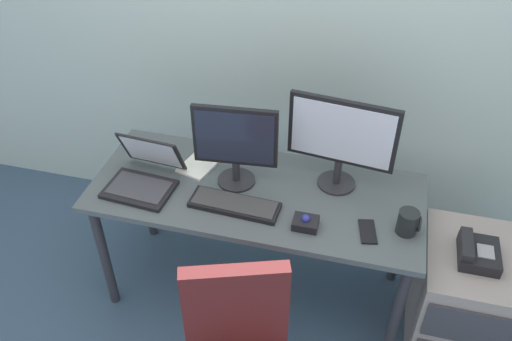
{
  "coord_description": "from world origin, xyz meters",
  "views": [
    {
      "loc": [
        0.47,
        -1.84,
        2.38
      ],
      "look_at": [
        0.0,
        0.0,
        0.84
      ],
      "focal_mm": 37.67,
      "sensor_mm": 36.0,
      "label": 1
    }
  ],
  "objects": [
    {
      "name": "coffee_mug",
      "position": [
        0.69,
        -0.1,
        0.77
      ],
      "size": [
        0.1,
        0.09,
        0.11
      ],
      "color": "black",
      "rests_on": "desk"
    },
    {
      "name": "paper_notepad",
      "position": [
        -0.32,
        0.11,
        0.72
      ],
      "size": [
        0.2,
        0.24,
        0.01
      ],
      "primitive_type": "cube",
      "rotation": [
        0.0,
        0.0,
        -0.28
      ],
      "color": "white",
      "rests_on": "desk"
    },
    {
      "name": "monitor_main",
      "position": [
        0.36,
        0.14,
        0.99
      ],
      "size": [
        0.49,
        0.18,
        0.46
      ],
      "color": "#262628",
      "rests_on": "desk"
    },
    {
      "name": "ground_plane",
      "position": [
        0.0,
        0.0,
        0.0
      ],
      "size": [
        8.0,
        8.0,
        0.0
      ],
      "primitive_type": "plane",
      "color": "#364C63"
    },
    {
      "name": "file_cabinet",
      "position": [
        1.02,
        -0.05,
        0.3
      ],
      "size": [
        0.42,
        0.53,
        0.6
      ],
      "color": "gray",
      "rests_on": "ground"
    },
    {
      "name": "laptop",
      "position": [
        -0.52,
        -0.08,
        0.77
      ],
      "size": [
        0.33,
        0.33,
        0.22
      ],
      "color": "black",
      "rests_on": "desk"
    },
    {
      "name": "trackball_mouse",
      "position": [
        0.27,
        -0.18,
        0.74
      ],
      "size": [
        0.11,
        0.09,
        0.07
      ],
      "color": "black",
      "rests_on": "desk"
    },
    {
      "name": "desk_phone",
      "position": [
        1.01,
        -0.07,
        0.64
      ],
      "size": [
        0.17,
        0.2,
        0.09
      ],
      "color": "black",
      "rests_on": "file_cabinet"
    },
    {
      "name": "desk",
      "position": [
        0.0,
        0.0,
        0.64
      ],
      "size": [
        1.56,
        0.65,
        0.72
      ],
      "color": "#464F50",
      "rests_on": "ground"
    },
    {
      "name": "monitor_side",
      "position": [
        -0.11,
        0.04,
        0.95
      ],
      "size": [
        0.39,
        0.18,
        0.41
      ],
      "color": "#262628",
      "rests_on": "desk"
    },
    {
      "name": "keyboard",
      "position": [
        -0.07,
        -0.13,
        0.73
      ],
      "size": [
        0.42,
        0.16,
        0.03
      ],
      "color": "black",
      "rests_on": "desk"
    },
    {
      "name": "cell_phone",
      "position": [
        0.53,
        -0.15,
        0.72
      ],
      "size": [
        0.1,
        0.15,
        0.01
      ],
      "primitive_type": "cube",
      "rotation": [
        0.0,
        0.0,
        0.21
      ],
      "color": "black",
      "rests_on": "desk"
    }
  ]
}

